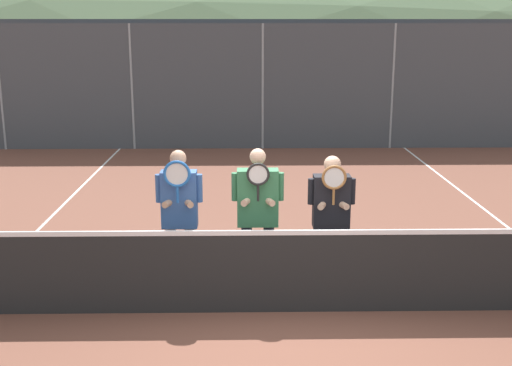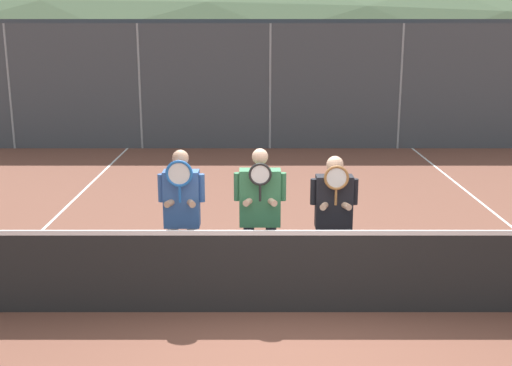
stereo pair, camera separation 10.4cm
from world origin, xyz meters
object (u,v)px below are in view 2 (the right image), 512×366
(car_far_left, at_px, (71,105))
(car_left_of_center, at_px, (234,102))
(player_center_left, at_px, (257,210))
(player_leftmost, at_px, (179,211))
(player_center_right, at_px, (331,212))
(car_center, at_px, (399,104))

(car_far_left, height_order, car_left_of_center, car_left_of_center)
(car_far_left, relative_size, car_left_of_center, 1.00)
(car_far_left, bearing_deg, player_center_left, -64.84)
(player_leftmost, bearing_deg, player_center_right, 3.25)
(car_far_left, bearing_deg, player_leftmost, -68.78)
(player_center_right, bearing_deg, car_left_of_center, 97.26)
(car_left_of_center, height_order, car_center, car_left_of_center)
(player_center_left, xyz_separation_m, player_center_right, (0.89, 0.07, -0.06))
(player_center_right, relative_size, car_center, 0.40)
(car_left_of_center, bearing_deg, player_center_right, -82.74)
(player_leftmost, relative_size, player_center_right, 1.06)
(player_center_left, xyz_separation_m, car_center, (4.32, 11.80, -0.16))
(player_leftmost, height_order, player_center_left, player_center_left)
(player_leftmost, height_order, player_center_right, player_leftmost)
(player_leftmost, distance_m, car_center, 12.95)
(player_center_left, xyz_separation_m, car_far_left, (-5.46, 11.62, -0.16))
(player_leftmost, height_order, car_center, player_leftmost)
(player_center_left, distance_m, player_center_right, 0.90)
(player_center_right, distance_m, car_center, 12.22)
(player_center_right, relative_size, car_left_of_center, 0.42)
(player_leftmost, relative_size, player_center_left, 1.00)
(car_center, bearing_deg, car_far_left, -178.95)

